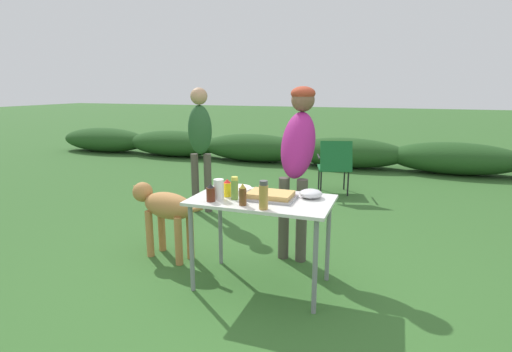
{
  "coord_description": "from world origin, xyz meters",
  "views": [
    {
      "loc": [
        0.97,
        -2.86,
        1.6
      ],
      "look_at": [
        -0.09,
        0.12,
        0.89
      ],
      "focal_mm": 28.0,
      "sensor_mm": 36.0,
      "label": 1
    }
  ],
  "objects_px": {
    "food_tray": "(270,196)",
    "spice_jar": "(264,195)",
    "relish_jar": "(235,188)",
    "bbq_sauce_bottle": "(211,193)",
    "plate_stack": "(237,189)",
    "beer_bottle": "(243,195)",
    "standing_person_in_dark_puffer": "(298,150)",
    "folding_table": "(262,208)",
    "standing_person_in_olive_jacket": "(200,137)",
    "paper_cup_stack": "(219,189)",
    "dog": "(164,208)",
    "mixing_bowl": "(311,194)",
    "mustard_bottle": "(227,188)",
    "camp_chair_green_behind_table": "(335,164)"
  },
  "relations": [
    {
      "from": "dog",
      "to": "bbq_sauce_bottle",
      "type": "bearing_deg",
      "value": -110.47
    },
    {
      "from": "paper_cup_stack",
      "to": "dog",
      "type": "distance_m",
      "value": 0.89
    },
    {
      "from": "standing_person_in_dark_puffer",
      "to": "standing_person_in_olive_jacket",
      "type": "height_order",
      "value": "standing_person_in_dark_puffer"
    },
    {
      "from": "folding_table",
      "to": "dog",
      "type": "bearing_deg",
      "value": 167.13
    },
    {
      "from": "spice_jar",
      "to": "camp_chair_green_behind_table",
      "type": "xyz_separation_m",
      "value": [
        0.0,
        3.33,
        -0.37
      ]
    },
    {
      "from": "mustard_bottle",
      "to": "bbq_sauce_bottle",
      "type": "height_order",
      "value": "mustard_bottle"
    },
    {
      "from": "spice_jar",
      "to": "relish_jar",
      "type": "bearing_deg",
      "value": 149.99
    },
    {
      "from": "food_tray",
      "to": "beer_bottle",
      "type": "bearing_deg",
      "value": -122.19
    },
    {
      "from": "dog",
      "to": "camp_chair_green_behind_table",
      "type": "xyz_separation_m",
      "value": [
        1.16,
        2.83,
        -0.01
      ]
    },
    {
      "from": "standing_person_in_dark_puffer",
      "to": "bbq_sauce_bottle",
      "type": "bearing_deg",
      "value": -113.13
    },
    {
      "from": "spice_jar",
      "to": "standing_person_in_olive_jacket",
      "type": "distance_m",
      "value": 2.4
    },
    {
      "from": "plate_stack",
      "to": "bbq_sauce_bottle",
      "type": "distance_m",
      "value": 0.36
    },
    {
      "from": "plate_stack",
      "to": "beer_bottle",
      "type": "xyz_separation_m",
      "value": [
        0.2,
        -0.36,
        0.06
      ]
    },
    {
      "from": "folding_table",
      "to": "relish_jar",
      "type": "relative_size",
      "value": 6.11
    },
    {
      "from": "mustard_bottle",
      "to": "beer_bottle",
      "type": "height_order",
      "value": "beer_bottle"
    },
    {
      "from": "bbq_sauce_bottle",
      "to": "folding_table",
      "type": "bearing_deg",
      "value": 30.53
    },
    {
      "from": "relish_jar",
      "to": "camp_chair_green_behind_table",
      "type": "distance_m",
      "value": 3.19
    },
    {
      "from": "relish_jar",
      "to": "bbq_sauce_bottle",
      "type": "bearing_deg",
      "value": -142.47
    },
    {
      "from": "paper_cup_stack",
      "to": "standing_person_in_olive_jacket",
      "type": "relative_size",
      "value": 0.1
    },
    {
      "from": "mustard_bottle",
      "to": "bbq_sauce_bottle",
      "type": "relative_size",
      "value": 1.03
    },
    {
      "from": "standing_person_in_dark_puffer",
      "to": "dog",
      "type": "relative_size",
      "value": 1.82
    },
    {
      "from": "mixing_bowl",
      "to": "dog",
      "type": "bearing_deg",
      "value": 176.48
    },
    {
      "from": "food_tray",
      "to": "spice_jar",
      "type": "distance_m",
      "value": 0.28
    },
    {
      "from": "relish_jar",
      "to": "standing_person_in_olive_jacket",
      "type": "relative_size",
      "value": 0.11
    },
    {
      "from": "mustard_bottle",
      "to": "dog",
      "type": "distance_m",
      "value": 0.88
    },
    {
      "from": "folding_table",
      "to": "relish_jar",
      "type": "bearing_deg",
      "value": -155.69
    },
    {
      "from": "beer_bottle",
      "to": "standing_person_in_olive_jacket",
      "type": "relative_size",
      "value": 0.11
    },
    {
      "from": "plate_stack",
      "to": "beer_bottle",
      "type": "distance_m",
      "value": 0.41
    },
    {
      "from": "plate_stack",
      "to": "paper_cup_stack",
      "type": "xyz_separation_m",
      "value": [
        -0.04,
        -0.27,
        0.06
      ]
    },
    {
      "from": "mixing_bowl",
      "to": "beer_bottle",
      "type": "xyz_separation_m",
      "value": [
        -0.43,
        -0.37,
        0.05
      ]
    },
    {
      "from": "bbq_sauce_bottle",
      "to": "paper_cup_stack",
      "type": "bearing_deg",
      "value": 67.23
    },
    {
      "from": "standing_person_in_dark_puffer",
      "to": "camp_chair_green_behind_table",
      "type": "xyz_separation_m",
      "value": [
        -0.01,
        2.37,
        -0.56
      ]
    },
    {
      "from": "folding_table",
      "to": "standing_person_in_olive_jacket",
      "type": "relative_size",
      "value": 0.69
    },
    {
      "from": "plate_stack",
      "to": "standing_person_in_dark_puffer",
      "type": "xyz_separation_m",
      "value": [
        0.39,
        0.55,
        0.27
      ]
    },
    {
      "from": "food_tray",
      "to": "relish_jar",
      "type": "relative_size",
      "value": 2.15
    },
    {
      "from": "mixing_bowl",
      "to": "spice_jar",
      "type": "height_order",
      "value": "spice_jar"
    },
    {
      "from": "food_tray",
      "to": "standing_person_in_dark_puffer",
      "type": "xyz_separation_m",
      "value": [
        0.05,
        0.69,
        0.26
      ]
    },
    {
      "from": "food_tray",
      "to": "camp_chair_green_behind_table",
      "type": "relative_size",
      "value": 0.47
    },
    {
      "from": "folding_table",
      "to": "standing_person_in_olive_jacket",
      "type": "xyz_separation_m",
      "value": [
        -1.38,
        1.63,
        0.32
      ]
    },
    {
      "from": "folding_table",
      "to": "beer_bottle",
      "type": "distance_m",
      "value": 0.28
    },
    {
      "from": "standing_person_in_dark_puffer",
      "to": "paper_cup_stack",
      "type": "bearing_deg",
      "value": -113.51
    },
    {
      "from": "food_tray",
      "to": "relish_jar",
      "type": "bearing_deg",
      "value": -159.35
    },
    {
      "from": "food_tray",
      "to": "plate_stack",
      "type": "relative_size",
      "value": 1.53
    },
    {
      "from": "folding_table",
      "to": "camp_chair_green_behind_table",
      "type": "relative_size",
      "value": 1.32
    },
    {
      "from": "standing_person_in_olive_jacket",
      "to": "mixing_bowl",
      "type": "bearing_deg",
      "value": -57.25
    },
    {
      "from": "beer_bottle",
      "to": "bbq_sauce_bottle",
      "type": "distance_m",
      "value": 0.27
    },
    {
      "from": "standing_person_in_dark_puffer",
      "to": "mixing_bowl",
      "type": "bearing_deg",
      "value": -62.06
    },
    {
      "from": "mustard_bottle",
      "to": "spice_jar",
      "type": "height_order",
      "value": "spice_jar"
    },
    {
      "from": "folding_table",
      "to": "spice_jar",
      "type": "height_order",
      "value": "spice_jar"
    },
    {
      "from": "plate_stack",
      "to": "standing_person_in_olive_jacket",
      "type": "xyz_separation_m",
      "value": [
        -1.11,
        1.49,
        0.22
      ]
    }
  ]
}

